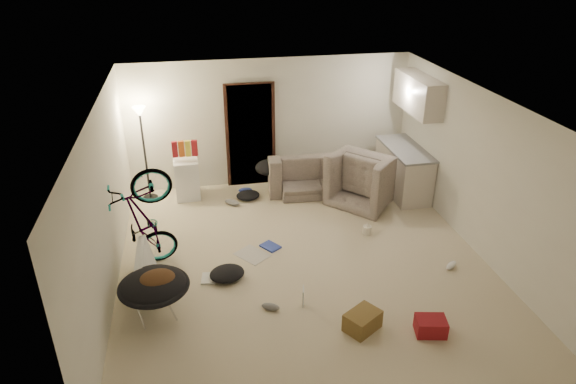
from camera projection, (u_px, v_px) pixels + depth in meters
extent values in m
cube|color=beige|center=(303.00, 261.00, 7.93)|extent=(5.50, 6.00, 0.02)
cube|color=white|center=(305.00, 103.00, 6.81)|extent=(5.50, 6.00, 0.02)
cube|color=white|center=(270.00, 122.00, 10.02)|extent=(5.50, 0.02, 2.50)
cube|color=white|center=(376.00, 327.00, 4.72)|extent=(5.50, 0.02, 2.50)
cube|color=white|center=(104.00, 205.00, 6.89)|extent=(0.02, 6.00, 2.50)
cube|color=white|center=(480.00, 173.00, 7.85)|extent=(0.02, 6.00, 2.50)
cube|color=black|center=(250.00, 135.00, 10.02)|extent=(0.85, 0.10, 2.04)
cube|color=#361B13|center=(251.00, 136.00, 9.99)|extent=(0.97, 0.04, 2.10)
cylinder|color=black|center=(151.00, 197.00, 9.83)|extent=(0.28, 0.28, 0.03)
cylinder|color=black|center=(145.00, 157.00, 9.46)|extent=(0.04, 0.04, 1.70)
cone|color=#FFE0A5|center=(139.00, 112.00, 9.08)|extent=(0.24, 0.24, 0.18)
cube|color=beige|center=(403.00, 171.00, 9.91)|extent=(0.60, 1.50, 0.88)
cube|color=gray|center=(406.00, 149.00, 9.71)|extent=(0.64, 1.54, 0.04)
cube|color=beige|center=(418.00, 94.00, 9.26)|extent=(0.38, 1.40, 0.65)
imported|color=#363E37|center=(317.00, 175.00, 10.10)|extent=(2.01, 0.87, 0.58)
imported|color=#363E37|center=(369.00, 181.00, 9.66)|extent=(1.49, 1.50, 0.74)
imported|color=black|center=(147.00, 242.00, 7.59)|extent=(1.77, 0.94, 0.98)
imported|color=maroon|center=(303.00, 307.00, 6.90)|extent=(0.29, 0.24, 0.02)
cube|color=white|center=(187.00, 179.00, 9.71)|extent=(0.46, 0.46, 0.76)
cube|color=maroon|center=(175.00, 149.00, 9.40)|extent=(0.11, 0.08, 0.30)
cube|color=#CF5919|center=(181.00, 149.00, 9.42)|extent=(0.11, 0.09, 0.30)
cube|color=yellow|center=(188.00, 148.00, 9.44)|extent=(0.10, 0.07, 0.30)
cube|color=maroon|center=(195.00, 148.00, 9.47)|extent=(0.11, 0.09, 0.30)
cylinder|color=silver|center=(156.00, 302.00, 6.68)|extent=(0.60, 0.60, 0.42)
ellipsoid|color=black|center=(154.00, 286.00, 6.56)|extent=(0.85, 0.85, 0.36)
torus|color=black|center=(154.00, 286.00, 6.56)|extent=(0.91, 0.91, 0.07)
ellipsoid|color=#4A2D19|center=(157.00, 280.00, 6.50)|extent=(0.57, 0.51, 0.22)
ellipsoid|color=black|center=(270.00, 167.00, 9.82)|extent=(0.62, 0.53, 0.28)
cube|color=silver|center=(147.00, 269.00, 7.20)|extent=(0.24, 0.91, 0.61)
cube|color=brown|center=(362.00, 321.00, 6.48)|extent=(0.54, 0.50, 0.25)
cube|color=maroon|center=(431.00, 326.00, 6.42)|extent=(0.42, 0.35, 0.22)
cylinder|color=white|center=(367.00, 230.00, 8.61)|extent=(0.15, 0.15, 0.15)
cone|color=white|center=(367.00, 225.00, 8.57)|extent=(0.08, 0.08, 0.06)
cube|color=beige|center=(252.00, 255.00, 8.07)|extent=(0.60, 0.62, 0.01)
cube|color=#2F43AC|center=(270.00, 246.00, 8.26)|extent=(0.35, 0.37, 0.03)
cube|color=silver|center=(209.00, 278.00, 7.49)|extent=(0.25, 0.30, 0.03)
ellipsoid|color=#2F43AC|center=(245.00, 190.00, 10.04)|extent=(0.27, 0.11, 0.10)
ellipsoid|color=slate|center=(232.00, 202.00, 9.56)|extent=(0.31, 0.28, 0.11)
ellipsoid|color=slate|center=(271.00, 307.00, 6.85)|extent=(0.27, 0.20, 0.09)
ellipsoid|color=white|center=(451.00, 265.00, 7.73)|extent=(0.27, 0.24, 0.09)
ellipsoid|color=black|center=(227.00, 273.00, 7.48)|extent=(0.61, 0.56, 0.17)
ellipsoid|color=black|center=(248.00, 195.00, 9.79)|extent=(0.50, 0.46, 0.14)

